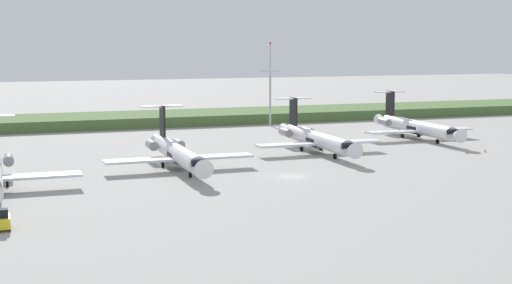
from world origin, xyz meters
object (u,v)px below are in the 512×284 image
(regional_jet_second, at_px, (177,152))
(antenna_mast, at_px, (270,91))
(regional_jet_fourth, at_px, (415,126))
(baggage_tug, at_px, (2,220))
(safety_cone_mid_marker, at_px, (485,151))
(safety_cone_front_marker, at_px, (467,152))
(regional_jet_third, at_px, (315,138))

(regional_jet_second, height_order, antenna_mast, antenna_mast)
(regional_jet_fourth, xyz_separation_m, baggage_tug, (-79.49, -49.31, -1.53))
(regional_jet_fourth, height_order, safety_cone_mid_marker, regional_jet_fourth)
(regional_jet_second, distance_m, regional_jet_fourth, 56.77)
(baggage_tug, bearing_deg, antenna_mast, 53.43)
(regional_jet_fourth, relative_size, safety_cone_front_marker, 56.36)
(baggage_tug, bearing_deg, safety_cone_front_marker, 20.40)
(safety_cone_mid_marker, bearing_deg, regional_jet_second, 178.61)
(antenna_mast, distance_m, safety_cone_front_marker, 55.40)
(safety_cone_mid_marker, bearing_deg, baggage_tug, -160.31)
(antenna_mast, height_order, baggage_tug, antenna_mast)
(regional_jet_third, relative_size, antenna_mast, 1.60)
(antenna_mast, bearing_deg, regional_jet_fourth, -58.10)
(safety_cone_front_marker, bearing_deg, antenna_mast, 108.61)
(regional_jet_fourth, relative_size, antenna_mast, 1.60)
(regional_jet_third, distance_m, safety_cone_front_marker, 26.62)
(regional_jet_second, height_order, safety_cone_front_marker, regional_jet_second)
(regional_jet_fourth, bearing_deg, regional_jet_second, -160.61)
(regional_jet_second, bearing_deg, antenna_mast, 55.96)
(safety_cone_front_marker, bearing_deg, baggage_tug, -159.60)
(regional_jet_fourth, distance_m, antenna_mast, 37.46)
(regional_jet_fourth, xyz_separation_m, safety_cone_mid_marker, (1.91, -20.19, -2.26))
(regional_jet_third, relative_size, safety_cone_mid_marker, 56.36)
(safety_cone_front_marker, distance_m, safety_cone_mid_marker, 4.00)
(regional_jet_second, distance_m, safety_cone_mid_marker, 55.53)
(regional_jet_third, distance_m, baggage_tug, 65.77)
(regional_jet_third, relative_size, baggage_tug, 9.69)
(regional_jet_fourth, bearing_deg, safety_cone_mid_marker, -84.60)
(regional_jet_second, xyz_separation_m, baggage_tug, (-25.93, -30.47, -1.53))
(baggage_tug, bearing_deg, regional_jet_second, 49.60)
(antenna_mast, distance_m, safety_cone_mid_marker, 56.48)
(regional_jet_second, distance_m, regional_jet_third, 28.32)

